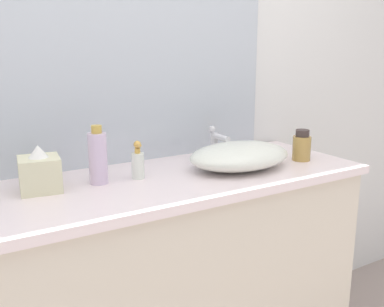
% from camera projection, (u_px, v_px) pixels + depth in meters
% --- Properties ---
extents(bathroom_wall_rear, '(6.00, 0.06, 2.60)m').
position_uv_depth(bathroom_wall_rear, '(112.00, 64.00, 1.73)').
color(bathroom_wall_rear, silver).
rests_on(bathroom_wall_rear, ground).
extents(vanity_counter, '(1.74, 0.55, 0.91)m').
position_uv_depth(vanity_counter, '(143.00, 298.00, 1.65)').
color(vanity_counter, beige).
rests_on(vanity_counter, ground).
extents(wall_mirror_panel, '(1.45, 0.01, 1.13)m').
position_uv_depth(wall_mirror_panel, '(104.00, 16.00, 1.64)').
color(wall_mirror_panel, '#B2BCC6').
rests_on(wall_mirror_panel, vanity_counter).
extents(sink_basin, '(0.41, 0.29, 0.10)m').
position_uv_depth(sink_basin, '(240.00, 156.00, 1.71)').
color(sink_basin, silver).
rests_on(sink_basin, vanity_counter).
extents(faucet, '(0.03, 0.13, 0.14)m').
position_uv_depth(faucet, '(216.00, 141.00, 1.83)').
color(faucet, silver).
rests_on(faucet, vanity_counter).
extents(soap_dispenser, '(0.05, 0.05, 0.14)m').
position_uv_depth(soap_dispenser, '(138.00, 163.00, 1.58)').
color(soap_dispenser, silver).
rests_on(soap_dispenser, vanity_counter).
extents(lotion_bottle, '(0.07, 0.07, 0.13)m').
position_uv_depth(lotion_bottle, '(302.00, 146.00, 1.83)').
color(lotion_bottle, '#AF8944').
rests_on(lotion_bottle, vanity_counter).
extents(spray_can, '(0.06, 0.06, 0.20)m').
position_uv_depth(spray_can, '(98.00, 157.00, 1.51)').
color(spray_can, silver).
rests_on(spray_can, vanity_counter).
extents(tissue_box, '(0.14, 0.14, 0.15)m').
position_uv_depth(tissue_box, '(40.00, 172.00, 1.44)').
color(tissue_box, beige).
rests_on(tissue_box, vanity_counter).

